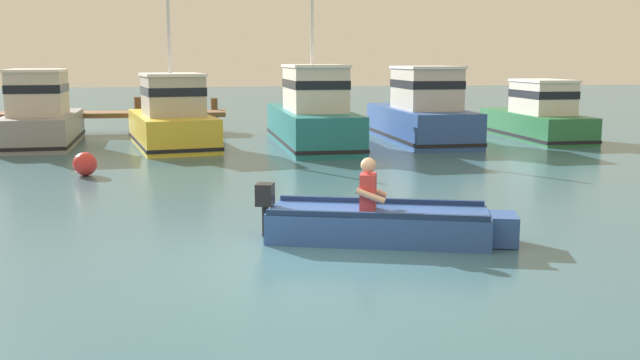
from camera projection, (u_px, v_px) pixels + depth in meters
ground_plane at (305, 261)px, 9.20m from camera, size 120.00×120.00×0.00m
wooden_dock at (56, 115)px, 24.57m from camera, size 11.59×1.57×1.30m
rowboat_with_person at (383, 223)px, 10.22m from camera, size 3.68×1.89×1.19m
moored_boat_grey at (41, 118)px, 21.37m from camera, size 2.38×5.14×2.28m
moored_boat_yellow at (172, 120)px, 21.09m from camera, size 3.11×5.53×4.33m
moored_boat_teal at (312, 116)px, 21.29m from camera, size 2.30×6.66×4.46m
moored_boat_blue at (422, 114)px, 22.37m from camera, size 2.33×5.88×2.36m
moored_boat_green at (537, 117)px, 23.23m from camera, size 1.90×5.31×1.93m
mooring_buoy at (85, 164)px, 15.88m from camera, size 0.53×0.53×0.53m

